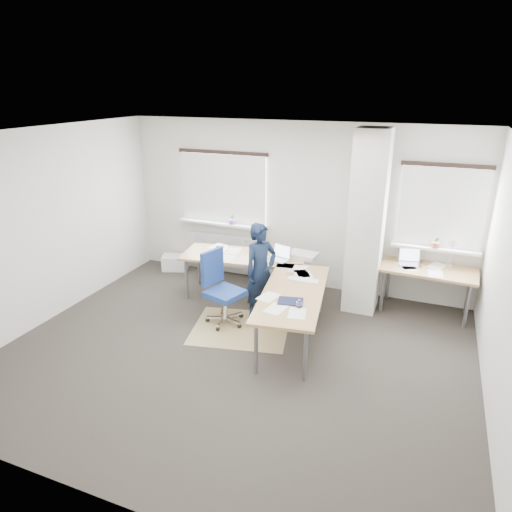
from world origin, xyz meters
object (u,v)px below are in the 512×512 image
at_px(desk_main, 270,274).
at_px(desk_side, 428,271).
at_px(task_chair, 223,303).
at_px(person, 261,272).

bearing_deg(desk_main, desk_side, 16.07).
bearing_deg(task_chair, desk_side, 45.08).
xyz_separation_m(desk_main, desk_side, (2.20, 1.00, -0.01)).
bearing_deg(desk_side, desk_main, -152.02).
bearing_deg(desk_main, person, -153.83).
bearing_deg(person, desk_side, -31.62).
bearing_deg(task_chair, desk_main, 56.18).
distance_m(desk_main, desk_side, 2.41).
distance_m(desk_main, task_chair, 0.82).
height_order(desk_main, desk_side, desk_side).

